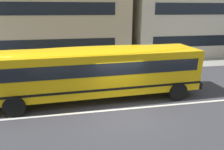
% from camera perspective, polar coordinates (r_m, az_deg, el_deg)
% --- Properties ---
extents(ground_plane, '(400.00, 400.00, 0.00)m').
position_cam_1_polar(ground_plane, '(10.68, 2.72, -9.85)').
color(ground_plane, '#38383D').
extents(sidewalk_far, '(120.00, 3.00, 0.01)m').
position_cam_1_polar(sidewalk_far, '(18.16, -3.06, 2.23)').
color(sidewalk_far, gray).
rests_on(sidewalk_far, ground_plane).
extents(lane_centreline, '(110.00, 0.16, 0.01)m').
position_cam_1_polar(lane_centreline, '(10.68, 2.72, -9.84)').
color(lane_centreline, silver).
rests_on(lane_centreline, ground_plane).
extents(school_bus, '(13.67, 3.25, 3.04)m').
position_cam_1_polar(school_bus, '(11.40, -5.13, 1.78)').
color(school_bus, yellow).
rests_on(school_bus, ground_plane).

